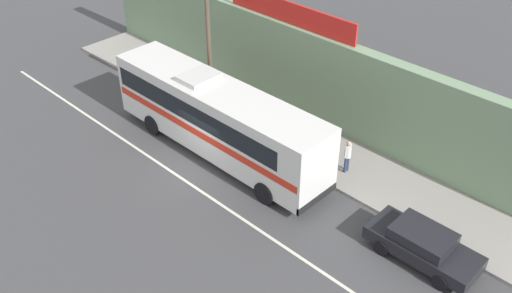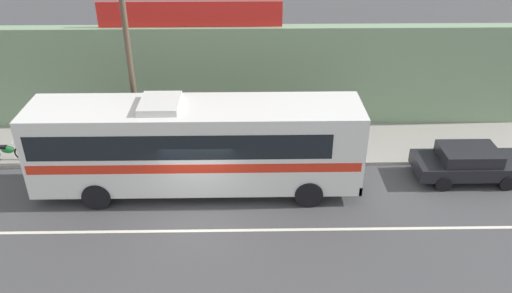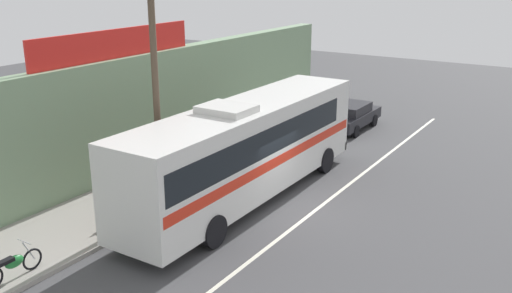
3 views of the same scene
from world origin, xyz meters
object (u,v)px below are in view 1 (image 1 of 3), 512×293
(motorcycle_purple, at_px, (149,72))
(pedestrian_by_curb, at_px, (327,136))
(motorcycle_orange, at_px, (133,62))
(intercity_bus, at_px, (217,116))
(parked_car, at_px, (423,244))
(motorcycle_black, at_px, (202,97))
(pedestrian_far_left, at_px, (348,154))
(utility_pole, at_px, (209,45))
(pedestrian_far_right, at_px, (247,98))

(motorcycle_purple, bearing_deg, pedestrian_by_curb, 5.80)
(motorcycle_orange, height_order, pedestrian_by_curb, pedestrian_by_curb)
(intercity_bus, bearing_deg, parked_car, 2.99)
(motorcycle_black, height_order, pedestrian_far_left, pedestrian_far_left)
(motorcycle_black, relative_size, motorcycle_purple, 1.05)
(utility_pole, height_order, pedestrian_far_right, utility_pole)
(utility_pole, height_order, pedestrian_by_curb, utility_pole)
(motorcycle_purple, bearing_deg, utility_pole, -2.51)
(utility_pole, bearing_deg, pedestrian_far_left, 7.33)
(parked_car, xyz_separation_m, motorcycle_black, (-14.51, 1.76, -0.17))
(parked_car, distance_m, utility_pole, 13.70)
(motorcycle_black, bearing_deg, pedestrian_by_curb, 7.62)
(motorcycle_orange, xyz_separation_m, pedestrian_far_right, (8.71, 1.04, 0.58))
(parked_car, xyz_separation_m, pedestrian_far_right, (-11.98, 2.71, 0.40))
(utility_pole, distance_m, motorcycle_purple, 6.79)
(intercity_bus, relative_size, motorcycle_black, 6.31)
(motorcycle_black, height_order, motorcycle_orange, same)
(utility_pole, bearing_deg, motorcycle_black, 161.34)
(motorcycle_orange, height_order, pedestrian_far_right, pedestrian_far_right)
(intercity_bus, relative_size, motorcycle_purple, 6.62)
(utility_pole, bearing_deg, motorcycle_purple, 177.49)
(pedestrian_far_left, height_order, pedestrian_by_curb, pedestrian_by_curb)
(motorcycle_purple, xyz_separation_m, pedestrian_far_left, (13.66, 0.77, 0.53))
(intercity_bus, distance_m, parked_car, 10.83)
(motorcycle_orange, bearing_deg, pedestrian_far_left, 2.48)
(motorcycle_orange, xyz_separation_m, pedestrian_far_left, (15.44, 0.67, 0.53))
(parked_car, bearing_deg, utility_pole, 174.32)
(intercity_bus, bearing_deg, motorcycle_orange, 167.39)
(parked_car, height_order, pedestrian_far_right, pedestrian_far_right)
(parked_car, bearing_deg, motorcycle_purple, 175.27)
(motorcycle_black, bearing_deg, pedestrian_far_left, 3.54)
(motorcycle_black, relative_size, pedestrian_far_left, 1.17)
(utility_pole, bearing_deg, parked_car, -5.68)
(parked_car, xyz_separation_m, motorcycle_orange, (-20.69, 1.66, -0.17))
(motorcycle_purple, relative_size, pedestrian_far_right, 1.07)
(parked_car, bearing_deg, pedestrian_by_curb, 157.65)
(pedestrian_far_left, relative_size, pedestrian_by_curb, 0.96)
(pedestrian_far_left, xyz_separation_m, pedestrian_by_curb, (-1.55, 0.46, 0.04))
(utility_pole, xyz_separation_m, motorcycle_purple, (-5.72, 0.25, -3.66))
(utility_pole, relative_size, pedestrian_by_curb, 4.62)
(motorcycle_orange, bearing_deg, utility_pole, -2.69)
(pedestrian_by_curb, bearing_deg, motorcycle_orange, -175.36)
(motorcycle_orange, relative_size, motorcycle_purple, 1.00)
(motorcycle_black, bearing_deg, pedestrian_far_right, 20.52)
(motorcycle_purple, bearing_deg, intercity_bus, -14.58)
(parked_car, relative_size, motorcycle_purple, 2.34)
(pedestrian_far_left, bearing_deg, motorcycle_black, -176.46)
(parked_car, xyz_separation_m, pedestrian_by_curb, (-6.79, 2.79, 0.40))
(intercity_bus, relative_size, pedestrian_by_curb, 7.10)
(utility_pole, relative_size, pedestrian_far_right, 4.60)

